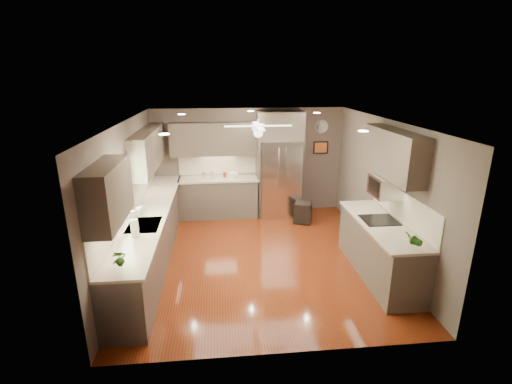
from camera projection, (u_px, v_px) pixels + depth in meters
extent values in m
plane|color=#511C0A|center=(260.00, 257.00, 6.88)|extent=(5.00, 5.00, 0.00)
plane|color=white|center=(260.00, 121.00, 6.12)|extent=(5.00, 5.00, 0.00)
plane|color=brown|center=(248.00, 161.00, 8.87)|extent=(4.50, 0.00, 4.50)
plane|color=brown|center=(284.00, 262.00, 4.13)|extent=(4.50, 0.00, 4.50)
plane|color=brown|center=(128.00, 197.00, 6.29)|extent=(0.00, 5.00, 5.00)
plane|color=brown|center=(383.00, 189.00, 6.72)|extent=(0.00, 5.00, 5.00)
cylinder|color=silver|center=(203.00, 175.00, 8.57)|extent=(0.09, 0.09, 0.13)
cylinder|color=#C7B295|center=(213.00, 174.00, 8.56)|extent=(0.15, 0.15, 0.20)
cylinder|color=maroon|center=(225.00, 175.00, 8.65)|extent=(0.08, 0.08, 0.11)
imported|color=white|center=(140.00, 209.00, 6.33)|extent=(0.10, 0.10, 0.20)
imported|color=#265618|center=(118.00, 258.00, 4.51)|extent=(0.20, 0.16, 0.33)
imported|color=#265618|center=(413.00, 239.00, 5.07)|extent=(0.20, 0.18, 0.30)
imported|color=#C7B295|center=(234.00, 176.00, 8.62)|extent=(0.30, 0.30, 0.06)
cube|color=#4C4137|center=(152.00, 236.00, 6.70)|extent=(0.60, 4.70, 0.90)
cube|color=#BEAF99|center=(150.00, 212.00, 6.56)|extent=(0.65, 4.70, 0.04)
cube|color=beige|center=(131.00, 197.00, 6.45)|extent=(0.02, 4.70, 0.50)
cube|color=#4C4137|center=(219.00, 198.00, 8.76)|extent=(1.85, 0.60, 0.90)
cube|color=#BEAF99|center=(219.00, 179.00, 8.61)|extent=(1.85, 0.65, 0.04)
cube|color=beige|center=(218.00, 164.00, 8.81)|extent=(1.85, 0.02, 0.50)
cube|color=#4C4137|center=(108.00, 194.00, 4.61)|extent=(0.33, 1.20, 0.75)
cube|color=#4C4137|center=(149.00, 149.00, 7.36)|extent=(0.33, 2.40, 0.75)
cube|color=#4C4137|center=(217.00, 139.00, 8.47)|extent=(2.15, 0.33, 0.75)
cube|color=#4C4137|center=(393.00, 153.00, 5.94)|extent=(0.33, 1.70, 0.75)
cube|color=#BFF2B2|center=(120.00, 189.00, 5.73)|extent=(0.01, 1.00, 0.80)
cube|color=brown|center=(119.00, 162.00, 5.60)|extent=(0.05, 1.12, 0.06)
cube|color=brown|center=(125.00, 215.00, 5.86)|extent=(0.05, 1.12, 0.06)
cube|color=brown|center=(112.00, 200.00, 5.23)|extent=(0.05, 0.06, 0.80)
cube|color=brown|center=(129.00, 180.00, 6.23)|extent=(0.05, 0.06, 0.80)
cube|color=silver|center=(144.00, 226.00, 5.95)|extent=(0.50, 0.70, 0.03)
cube|color=#262626|center=(144.00, 228.00, 5.96)|extent=(0.44, 0.62, 0.05)
cylinder|color=silver|center=(130.00, 219.00, 5.89)|extent=(0.02, 0.02, 0.24)
cylinder|color=silver|center=(133.00, 212.00, 5.86)|extent=(0.16, 0.02, 0.02)
cube|color=silver|center=(279.00, 178.00, 8.70)|extent=(0.92, 0.72, 1.82)
cube|color=black|center=(282.00, 193.00, 8.46)|extent=(0.88, 0.02, 0.02)
cube|color=black|center=(282.00, 168.00, 8.27)|extent=(0.01, 0.02, 1.00)
cylinder|color=silver|center=(279.00, 168.00, 8.23)|extent=(0.02, 0.02, 0.90)
cylinder|color=silver|center=(286.00, 168.00, 8.25)|extent=(0.02, 0.02, 0.90)
cube|color=#4C4137|center=(280.00, 125.00, 8.38)|extent=(1.04, 0.60, 0.63)
cube|color=#4C4137|center=(258.00, 178.00, 8.71)|extent=(0.06, 0.60, 1.82)
cube|color=#4C4137|center=(300.00, 177.00, 8.81)|extent=(0.06, 0.60, 1.82)
cube|color=#4C4137|center=(380.00, 250.00, 6.17)|extent=(0.65, 2.20, 0.90)
cube|color=#BEAF99|center=(382.00, 224.00, 6.03)|extent=(0.70, 2.20, 0.04)
cube|color=beige|center=(403.00, 207.00, 5.97)|extent=(0.02, 2.20, 0.50)
cube|color=black|center=(379.00, 220.00, 6.11)|extent=(0.56, 0.52, 0.01)
cube|color=silver|center=(386.00, 186.00, 6.11)|extent=(0.42, 0.55, 0.34)
cube|color=black|center=(374.00, 187.00, 6.09)|extent=(0.02, 0.40, 0.26)
cylinder|color=white|center=(258.00, 121.00, 6.42)|extent=(0.03, 0.03, 0.08)
cylinder|color=white|center=(258.00, 127.00, 6.45)|extent=(0.22, 0.22, 0.10)
sphere|color=white|center=(258.00, 133.00, 6.48)|extent=(0.16, 0.16, 0.16)
cube|color=white|center=(278.00, 126.00, 6.48)|extent=(0.48, 0.11, 0.01)
cube|color=white|center=(256.00, 124.00, 6.77)|extent=(0.11, 0.48, 0.01)
cube|color=white|center=(238.00, 126.00, 6.41)|extent=(0.48, 0.11, 0.01)
cube|color=white|center=(260.00, 129.00, 6.11)|extent=(0.11, 0.48, 0.01)
cylinder|color=white|center=(182.00, 114.00, 7.22)|extent=(0.14, 0.14, 0.01)
cylinder|color=white|center=(317.00, 113.00, 7.48)|extent=(0.14, 0.14, 0.01)
cylinder|color=white|center=(164.00, 134.00, 4.85)|extent=(0.14, 0.14, 0.01)
cylinder|color=white|center=(363.00, 131.00, 5.11)|extent=(0.14, 0.14, 0.01)
cylinder|color=white|center=(251.00, 111.00, 7.83)|extent=(0.14, 0.14, 0.01)
cylinder|color=white|center=(322.00, 127.00, 8.78)|extent=(0.30, 0.03, 0.30)
cylinder|color=silver|center=(322.00, 127.00, 8.77)|extent=(0.29, 0.00, 0.29)
cube|color=black|center=(321.00, 148.00, 8.93)|extent=(0.36, 0.03, 0.30)
cube|color=#B85424|center=(321.00, 148.00, 8.91)|extent=(0.30, 0.01, 0.24)
cube|color=black|center=(303.00, 213.00, 8.42)|extent=(0.47, 0.47, 0.42)
cube|color=black|center=(303.00, 203.00, 8.35)|extent=(0.45, 0.45, 0.03)
cylinder|color=white|center=(135.00, 228.00, 5.46)|extent=(0.11, 0.11, 0.26)
cylinder|color=silver|center=(135.00, 227.00, 5.46)|extent=(0.02, 0.02, 0.28)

